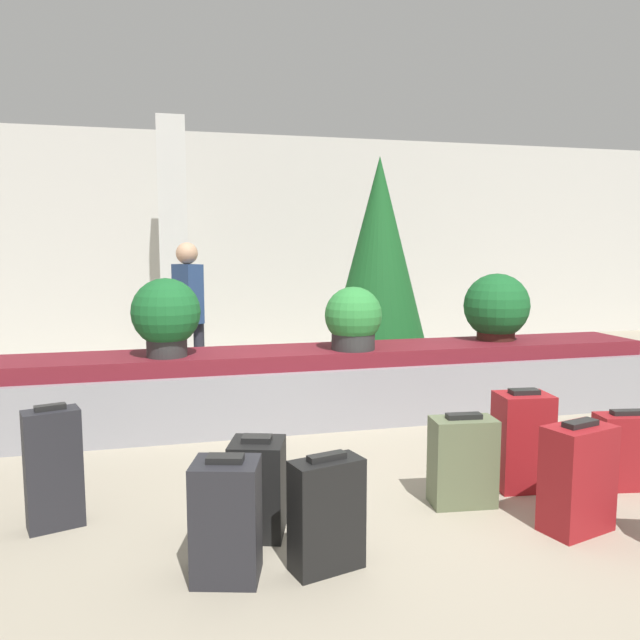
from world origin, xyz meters
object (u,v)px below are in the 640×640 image
(suitcase_0, at_px, (257,487))
(suitcase_5, at_px, (625,451))
(suitcase_8, at_px, (327,514))
(suitcase_4, at_px, (522,441))
(suitcase_2, at_px, (226,520))
(suitcase_1, at_px, (578,478))
(suitcase_6, at_px, (463,461))
(decorated_tree, at_px, (379,263))
(potted_plant_0, at_px, (166,316))
(potted_plant_1, at_px, (496,308))
(pillar, at_px, (173,241))
(suitcase_7, at_px, (53,468))
(traveler_0, at_px, (188,306))
(potted_plant_2, at_px, (353,319))

(suitcase_0, distance_m, suitcase_5, 2.37)
(suitcase_8, bearing_deg, suitcase_4, 9.84)
(suitcase_2, bearing_deg, suitcase_1, 16.40)
(suitcase_0, relative_size, suitcase_2, 0.92)
(suitcase_6, height_order, decorated_tree, decorated_tree)
(suitcase_6, bearing_deg, potted_plant_0, 137.98)
(suitcase_0, distance_m, potted_plant_1, 3.46)
(pillar, xyz_separation_m, suitcase_7, (-0.75, -5.00, -1.27))
(suitcase_1, xyz_separation_m, suitcase_2, (-1.89, -0.03, -0.01))
(suitcase_1, distance_m, suitcase_6, 0.64)
(suitcase_8, bearing_deg, decorated_tree, 52.56)
(suitcase_1, distance_m, potted_plant_0, 3.25)
(suitcase_0, xyz_separation_m, traveler_0, (-0.22, 3.28, 0.67))
(suitcase_8, xyz_separation_m, decorated_tree, (1.61, 3.87, 1.07))
(potted_plant_2, bearing_deg, suitcase_5, -56.54)
(suitcase_0, bearing_deg, suitcase_7, 178.72)
(pillar, relative_size, potted_plant_0, 5.00)
(suitcase_8, xyz_separation_m, potted_plant_0, (-0.71, 2.43, 0.70))
(suitcase_7, distance_m, potted_plant_0, 1.86)
(suitcase_7, height_order, decorated_tree, decorated_tree)
(suitcase_0, distance_m, decorated_tree, 4.06)
(suitcase_6, bearing_deg, pillar, 112.80)
(suitcase_5, distance_m, suitcase_6, 1.13)
(potted_plant_2, bearing_deg, suitcase_1, -76.56)
(suitcase_1, bearing_deg, potted_plant_0, 116.52)
(suitcase_5, bearing_deg, traveler_0, 138.25)
(suitcase_2, relative_size, decorated_tree, 0.23)
(suitcase_7, distance_m, traveler_0, 3.10)
(suitcase_1, xyz_separation_m, suitcase_8, (-1.42, -0.07, -0.02))
(potted_plant_0, distance_m, potted_plant_2, 1.58)
(suitcase_1, height_order, suitcase_7, suitcase_7)
(pillar, distance_m, decorated_tree, 2.93)
(suitcase_7, bearing_deg, suitcase_8, -48.08)
(potted_plant_2, xyz_separation_m, traveler_0, (-1.35, 1.33, 0.02))
(suitcase_6, bearing_deg, suitcase_7, 179.69)
(suitcase_0, relative_size, suitcase_8, 0.95)
(suitcase_5, height_order, suitcase_7, suitcase_7)
(suitcase_1, distance_m, decorated_tree, 3.96)
(traveler_0, bearing_deg, suitcase_2, -29.34)
(suitcase_4, bearing_deg, suitcase_6, -157.70)
(suitcase_1, bearing_deg, suitcase_5, 17.89)
(suitcase_4, height_order, suitcase_7, suitcase_7)
(suitcase_6, relative_size, decorated_tree, 0.22)
(suitcase_2, distance_m, traveler_0, 3.74)
(traveler_0, bearing_deg, suitcase_6, -4.97)
(suitcase_0, relative_size, suitcase_1, 0.89)
(suitcase_8, bearing_deg, potted_plant_0, 91.51)
(suitcase_4, relative_size, potted_plant_0, 1.01)
(suitcase_1, height_order, suitcase_2, suitcase_1)
(potted_plant_1, distance_m, traveler_0, 3.06)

